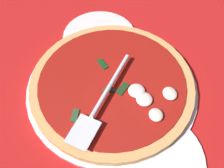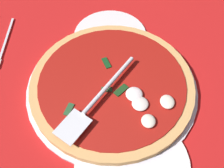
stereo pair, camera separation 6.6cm
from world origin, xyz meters
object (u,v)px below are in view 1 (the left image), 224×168
dinner_plate_left (149,160)px  dinner_plate_right (99,37)px  pizza (113,84)px  pizza_server (102,100)px

dinner_plate_left → dinner_plate_right: same height
dinner_plate_right → pizza: 17.90cm
dinner_plate_right → pizza: bearing=178.2°
pizza → pizza_server: size_ratio=1.79×
dinner_plate_right → pizza_server: pizza_server is taller
dinner_plate_left → pizza_server: pizza_server is taller
dinner_plate_right → pizza_server: bearing=169.3°
dinner_plate_left → pizza_server: bearing=25.9°
pizza → dinner_plate_right: bearing=-1.8°
dinner_plate_left → dinner_plate_right: (37.04, 2.34, 0.00)cm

